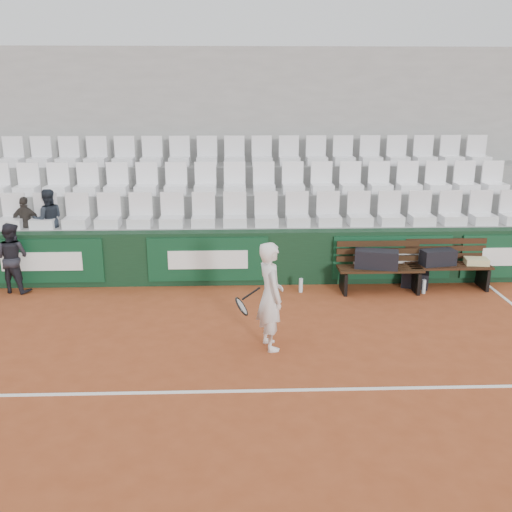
{
  "coord_description": "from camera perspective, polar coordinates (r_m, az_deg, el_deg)",
  "views": [
    {
      "loc": [
        0.32,
        -6.16,
        3.55
      ],
      "look_at": [
        0.63,
        2.4,
        1.0
      ],
      "focal_mm": 40.0,
      "sensor_mm": 36.0,
      "label": 1
    }
  ],
  "objects": [
    {
      "name": "bench_right",
      "position": [
        10.98,
        18.63,
        -1.95
      ],
      "size": [
        1.5,
        0.56,
        0.45
      ],
      "primitive_type": "cube",
      "color": "#321B0F",
      "rests_on": "ground"
    },
    {
      "name": "seat_row_front",
      "position": [
        10.85,
        -3.72,
        4.65
      ],
      "size": [
        11.9,
        0.44,
        0.63
      ],
      "primitive_type": "cube",
      "color": "silver",
      "rests_on": "grandstand_tier_front"
    },
    {
      "name": "sports_bag_right",
      "position": [
        10.8,
        17.74,
        -0.13
      ],
      "size": [
        0.65,
        0.39,
        0.28
      ],
      "primitive_type": "cube",
      "rotation": [
        0.0,
        0.0,
        0.18
      ],
      "color": "black",
      "rests_on": "bench_right"
    },
    {
      "name": "grandstand_tier_mid",
      "position": [
        12.07,
        -3.52,
        3.01
      ],
      "size": [
        18.0,
        0.95,
        1.45
      ],
      "primitive_type": "cube",
      "color": "gray",
      "rests_on": "ground"
    },
    {
      "name": "court_baseline",
      "position": [
        7.11,
        -4.49,
        -13.37
      ],
      "size": [
        18.0,
        0.06,
        0.01
      ],
      "primitive_type": "cube",
      "color": "white",
      "rests_on": "ground"
    },
    {
      "name": "sports_bag_left",
      "position": [
        10.34,
        11.95,
        -0.31
      ],
      "size": [
        0.81,
        0.49,
        0.32
      ],
      "primitive_type": "cube",
      "rotation": [
        0.0,
        0.0,
        -0.24
      ],
      "color": "black",
      "rests_on": "bench_left"
    },
    {
      "name": "water_bottle_near",
      "position": [
        10.27,
        4.51,
        -2.93
      ],
      "size": [
        0.07,
        0.07,
        0.26
      ],
      "primitive_type": "cylinder",
      "color": "silver",
      "rests_on": "ground"
    },
    {
      "name": "seat_row_back",
      "position": [
        12.59,
        -3.56,
        10.45
      ],
      "size": [
        11.9,
        0.44,
        0.63
      ],
      "primitive_type": "cube",
      "color": "silver",
      "rests_on": "grandstand_tier_back"
    },
    {
      "name": "grandstand_tier_front",
      "position": [
        11.21,
        -3.62,
        0.75
      ],
      "size": [
        18.0,
        0.95,
        1.0
      ],
      "primitive_type": "cube",
      "color": "#979794",
      "rests_on": "ground"
    },
    {
      "name": "grandstand_rear_wall",
      "position": [
        13.38,
        -3.48,
        10.75
      ],
      "size": [
        18.0,
        0.3,
        4.4
      ],
      "primitive_type": "cube",
      "color": "#9A9A97",
      "rests_on": "ground"
    },
    {
      "name": "spectator_c",
      "position": [
        11.41,
        -20.26,
        5.63
      ],
      "size": [
        0.68,
        0.6,
        1.17
      ],
      "primitive_type": "imported",
      "rotation": [
        0.0,
        0.0,
        3.48
      ],
      "color": "#1C232B",
      "rests_on": "grandstand_tier_front"
    },
    {
      "name": "water_bottle_far",
      "position": [
        10.61,
        16.43,
        -2.95
      ],
      "size": [
        0.07,
        0.07,
        0.26
      ],
      "primitive_type": "cylinder",
      "color": "silver",
      "rests_on": "ground"
    },
    {
      "name": "grandstand_tier_back",
      "position": [
        12.95,
        -3.44,
        4.96
      ],
      "size": [
        18.0,
        0.95,
        1.9
      ],
      "primitive_type": "cube",
      "color": "gray",
      "rests_on": "ground"
    },
    {
      "name": "ball_kid",
      "position": [
        11.01,
        -23.2,
        -0.15
      ],
      "size": [
        0.73,
        0.63,
        1.27
      ],
      "primitive_type": "imported",
      "rotation": [
        0.0,
        0.0,
        2.85
      ],
      "color": "black",
      "rests_on": "ground"
    },
    {
      "name": "sports_bag_ground",
      "position": [
        10.89,
        15.62,
        -2.28
      ],
      "size": [
        0.54,
        0.44,
        0.29
      ],
      "primitive_type": "cube",
      "rotation": [
        0.0,
        0.0,
        -0.38
      ],
      "color": "black",
      "rests_on": "ground"
    },
    {
      "name": "bench_left",
      "position": [
        10.48,
        12.24,
        -2.32
      ],
      "size": [
        1.5,
        0.56,
        0.45
      ],
      "primitive_type": "cube",
      "color": "black",
      "rests_on": "ground"
    },
    {
      "name": "ground",
      "position": [
        7.12,
        -4.49,
        -13.39
      ],
      "size": [
        80.0,
        80.0,
        0.0
      ],
      "primitive_type": "plane",
      "color": "#9B4523",
      "rests_on": "ground"
    },
    {
      "name": "towel",
      "position": [
        11.1,
        21.17,
        -0.49
      ],
      "size": [
        0.44,
        0.34,
        0.11
      ],
      "primitive_type": "cube",
      "rotation": [
        0.0,
        0.0,
        -0.14
      ],
      "color": "#CABF83",
      "rests_on": "bench_right"
    },
    {
      "name": "tennis_player",
      "position": [
        7.9,
        1.43,
        -4.02
      ],
      "size": [
        0.75,
        0.64,
        1.54
      ],
      "color": "silver",
      "rests_on": "ground"
    },
    {
      "name": "seat_row_mid",
      "position": [
        11.7,
        -3.63,
        7.76
      ],
      "size": [
        11.9,
        0.44,
        0.63
      ],
      "primitive_type": "cube",
      "color": "white",
      "rests_on": "grandstand_tier_mid"
    },
    {
      "name": "spectator_b",
      "position": [
        11.56,
        -22.21,
        5.2
      ],
      "size": [
        0.63,
        0.32,
        1.03
      ],
      "primitive_type": "imported",
      "rotation": [
        0.0,
        0.0,
        3.03
      ],
      "color": "#2F2A25",
      "rests_on": "grandstand_tier_front"
    },
    {
      "name": "back_barrier",
      "position": [
        10.6,
        -3.33,
        -0.17
      ],
      "size": [
        18.0,
        0.34,
        1.0
      ],
      "color": "#10311B",
      "rests_on": "ground"
    }
  ]
}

